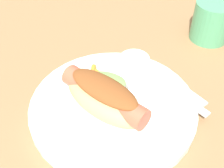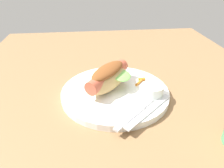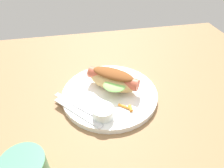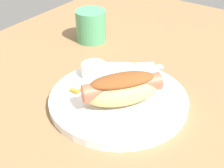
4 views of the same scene
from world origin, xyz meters
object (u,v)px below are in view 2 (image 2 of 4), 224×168
at_px(sauce_ramekin, 152,90).
at_px(fork, 139,110).
at_px(plate, 115,93).
at_px(hot_dog, 108,77).
at_px(knife, 149,111).
at_px(carrot_garnish, 140,81).

xyz_separation_m(sauce_ramekin, fork, (-0.06, 0.05, -0.01)).
bearing_deg(sauce_ramekin, fork, 141.84).
relative_size(plate, hot_dog, 1.78).
xyz_separation_m(plate, fork, (-0.09, -0.04, 0.01)).
bearing_deg(knife, sauce_ramekin, -152.42).
height_order(knife, carrot_garnish, carrot_garnish).
bearing_deg(hot_dog, plate, 88.80).
bearing_deg(sauce_ramekin, plate, 68.97).
bearing_deg(knife, plate, -98.11).
bearing_deg(plate, carrot_garnish, -65.78).
relative_size(hot_dog, knife, 0.95).
xyz_separation_m(hot_dog, sauce_ramekin, (-0.05, -0.10, -0.02)).
bearing_deg(sauce_ramekin, knife, 159.05).
height_order(hot_dog, sauce_ramekin, hot_dog).
relative_size(hot_dog, sauce_ramekin, 2.85).
bearing_deg(plate, fork, -155.84).
xyz_separation_m(sauce_ramekin, carrot_garnish, (0.07, 0.01, -0.01)).
bearing_deg(hot_dog, fork, 66.06).
bearing_deg(hot_dog, knife, 73.45).
bearing_deg(carrot_garnish, fork, 165.46).
bearing_deg(fork, hot_dog, -105.69).
distance_m(fork, carrot_garnish, 0.13).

